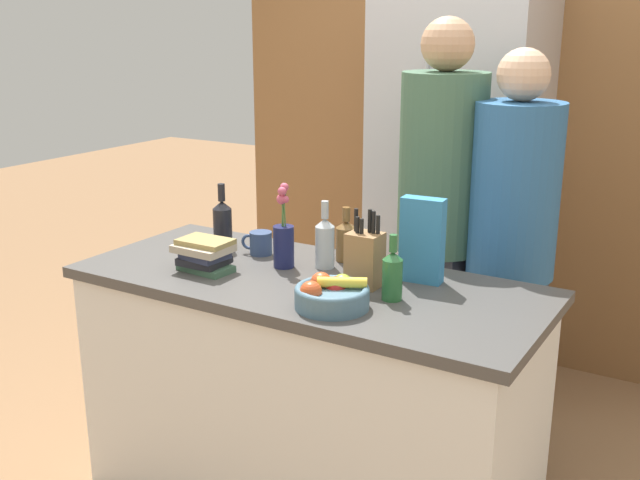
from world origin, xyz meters
TOP-DOWN VIEW (x-y plane):
  - kitchen_island at (0.00, 0.00)m, footprint 1.70×0.72m
  - back_wall_wood at (0.00, 1.76)m, footprint 2.90×0.12m
  - refrigerator at (0.02, 1.40)m, footprint 0.77×0.62m
  - fruit_bowl at (0.21, -0.20)m, footprint 0.24×0.24m
  - knife_block at (0.21, 0.04)m, footprint 0.11×0.10m
  - flower_vase at (-0.14, 0.07)m, footprint 0.08×0.08m
  - cereal_box at (0.36, 0.18)m, footprint 0.15×0.07m
  - coffee_mug at (-0.31, 0.15)m, footprint 0.12×0.09m
  - book_stack at (-0.37, -0.12)m, footprint 0.21×0.15m
  - bottle_oil at (-0.01, 0.14)m, footprint 0.07×0.07m
  - bottle_vinegar at (-0.48, 0.13)m, footprint 0.08×0.08m
  - bottle_wine at (0.02, 0.26)m, footprint 0.08×0.08m
  - bottle_water at (0.35, -0.03)m, footprint 0.07×0.07m
  - person_at_sink at (0.22, 0.69)m, footprint 0.35×0.35m
  - person_in_blue at (0.53, 0.68)m, footprint 0.34×0.34m

SIDE VIEW (x-z plane):
  - kitchen_island at x=0.00m, z-range 0.00..0.91m
  - fruit_bowl at x=0.21m, z-range 0.91..1.01m
  - coffee_mug at x=-0.31m, z-range 0.91..1.00m
  - person_in_blue at x=0.53m, z-range 0.11..1.81m
  - book_stack at x=-0.37m, z-range 0.91..1.03m
  - refrigerator at x=0.02m, z-range 0.00..1.99m
  - bottle_wine at x=0.02m, z-range 0.89..1.10m
  - bottle_water at x=0.35m, z-range 0.89..1.11m
  - knife_block at x=0.21m, z-range 0.88..1.15m
  - bottle_oil at x=-0.01m, z-range 0.88..1.14m
  - bottle_vinegar at x=-0.48m, z-range 0.88..1.15m
  - flower_vase at x=-0.14m, z-range 0.86..1.18m
  - person_at_sink at x=0.22m, z-range 0.12..1.93m
  - cereal_box at x=0.36m, z-range 0.91..1.21m
  - back_wall_wood at x=0.00m, z-range 0.00..2.60m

